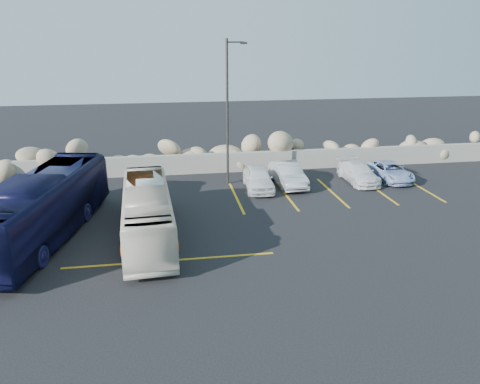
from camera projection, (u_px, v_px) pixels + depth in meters
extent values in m
plane|color=black|center=(197.00, 261.00, 17.73)|extent=(90.00, 90.00, 0.00)
cube|color=gray|center=(182.00, 164.00, 28.77)|extent=(60.00, 0.40, 1.20)
cube|color=gold|center=(138.00, 203.00, 23.89)|extent=(0.12, 5.00, 0.01)
cube|color=gold|center=(236.00, 197.00, 24.68)|extent=(0.12, 5.00, 0.01)
cube|color=gold|center=(286.00, 195.00, 25.09)|extent=(0.12, 5.00, 0.01)
cube|color=gold|center=(332.00, 192.00, 25.49)|extent=(0.12, 5.00, 0.01)
cube|color=gold|center=(377.00, 190.00, 25.89)|extent=(0.12, 5.00, 0.01)
cube|color=gold|center=(421.00, 188.00, 26.28)|extent=(0.12, 5.00, 0.01)
cube|color=gold|center=(170.00, 260.00, 17.76)|extent=(8.00, 0.12, 0.01)
cylinder|color=#322F2C|center=(227.00, 114.00, 25.73)|extent=(0.14, 0.14, 8.00)
cylinder|color=#322F2C|center=(235.00, 42.00, 24.59)|extent=(0.90, 0.08, 0.08)
cube|color=#322F2C|center=(244.00, 43.00, 24.68)|extent=(0.35, 0.18, 0.12)
imported|color=silver|center=(147.00, 213.00, 19.44)|extent=(2.29, 8.18, 2.26)
imported|color=#101136|center=(42.00, 207.00, 19.35)|extent=(4.34, 10.15, 2.75)
imported|color=white|center=(258.00, 178.00, 25.85)|extent=(1.66, 3.72, 1.24)
imported|color=#B6B6BB|center=(288.00, 174.00, 26.57)|extent=(1.50, 3.91, 1.27)
imported|color=white|center=(358.00, 173.00, 27.20)|extent=(1.59, 3.79, 1.09)
imported|color=#9BADDC|center=(390.00, 171.00, 27.59)|extent=(1.79, 3.74, 1.03)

